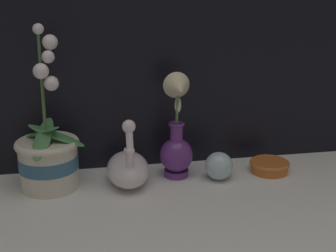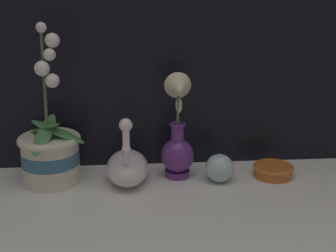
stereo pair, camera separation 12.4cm
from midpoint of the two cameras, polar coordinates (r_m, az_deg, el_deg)
ground_plane at (r=1.19m, az=-2.69°, el=-9.03°), size 2.80×2.80×0.00m
orchid_potted_plant at (r=1.27m, az=-17.12°, el=-3.51°), size 0.19×0.19×0.43m
swan_figurine at (r=1.26m, az=-7.74°, el=-5.01°), size 0.11×0.19×0.20m
blue_vase at (r=1.27m, az=-1.69°, el=-1.49°), size 0.09×0.11×0.30m
glass_sphere at (r=1.29m, az=3.49°, el=-4.94°), size 0.08×0.08×0.08m
amber_dish at (r=1.36m, az=9.73°, el=-4.81°), size 0.11×0.11×0.03m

